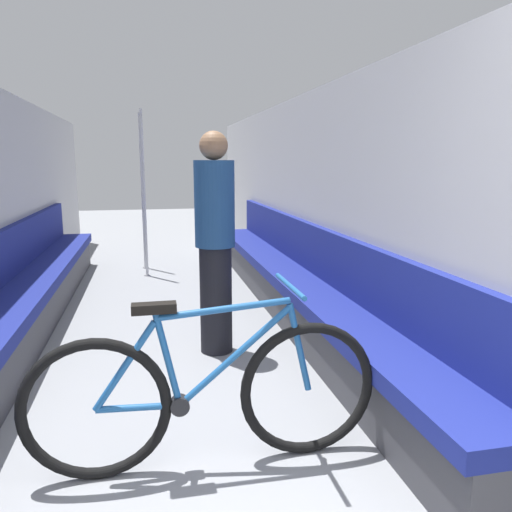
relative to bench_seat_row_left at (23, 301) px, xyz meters
name	(u,v)px	position (x,y,z in m)	size (l,w,h in m)	color
wall_right	(323,206)	(2.64, -0.04, 0.76)	(0.10, 10.58, 2.11)	#B2B2B7
bench_seat_row_left	(23,301)	(0.00, 0.00, 0.00)	(0.44, 5.98, 0.88)	#3D3D42
bench_seat_row_right	(295,286)	(2.39, 0.00, 0.00)	(0.44, 5.98, 0.88)	#3D3D42
bicycle	(206,395)	(1.30, -2.20, 0.07)	(1.70, 0.46, 0.89)	black
grab_pole_near	(143,194)	(1.00, 2.54, 0.72)	(0.08, 0.08, 2.09)	gray
grab_pole_far	(144,197)	(1.02, 2.05, 0.72)	(0.08, 0.08, 2.09)	gray
passenger_standing	(215,241)	(1.55, -0.72, 0.57)	(0.30, 0.30, 1.68)	black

